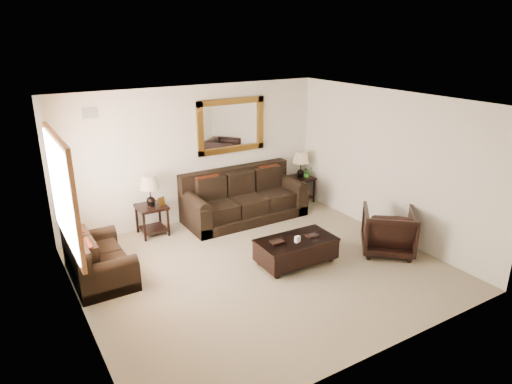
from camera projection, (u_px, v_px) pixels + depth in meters
room at (261, 190)px, 7.01m from camera, size 5.51×5.01×2.71m
window at (63, 192)px, 6.35m from camera, size 0.07×1.96×1.66m
mirror at (231, 126)px, 9.23m from camera, size 1.50×0.06×1.10m
air_vent at (90, 113)px, 7.75m from camera, size 0.25×0.02×0.18m
sofa at (243, 201)px, 9.37m from camera, size 2.46×1.06×1.01m
loveseat at (96, 262)px, 7.06m from camera, size 0.85×1.43×0.80m
end_table_left at (151, 196)px, 8.46m from camera, size 0.53×0.53×1.17m
end_table_right at (301, 169)px, 10.15m from camera, size 0.53×0.53×1.16m
coffee_table at (296, 248)px, 7.54m from camera, size 1.31×0.73×0.55m
armchair at (389, 229)px, 7.87m from camera, size 1.18×1.17×0.88m
potted_plant at (307, 173)px, 10.16m from camera, size 0.24×0.27×0.21m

